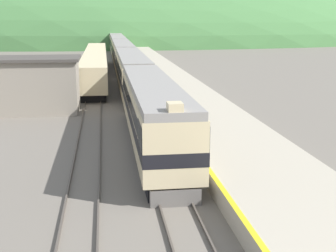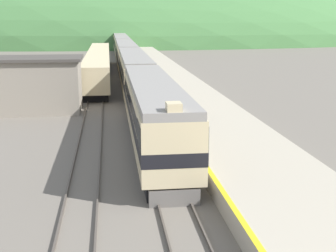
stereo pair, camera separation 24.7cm
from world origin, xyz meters
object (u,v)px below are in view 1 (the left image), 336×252
Objects in this scene: carriage_third at (123,55)px; carriage_fourth at (118,46)px; carriage_fifth at (115,40)px; express_train_lead_car at (153,112)px; siding_train at (96,64)px; carriage_second at (132,72)px.

carriage_third is 1.00× the size of carriage_fourth.
carriage_third is 45.38m from carriage_fifth.
express_train_lead_car is at bearing -90.00° from carriage_fifth.
carriage_fourth reaches higher than siding_train.
carriage_fifth reaches higher than siding_train.
carriage_second and carriage_fifth have the same top height.
express_train_lead_car is 0.91× the size of carriage_second.
carriage_second is 14.79m from siding_train.
carriage_fourth is at bearing 90.00° from express_train_lead_car.
siding_train is at bearing -94.30° from carriage_fifth.
carriage_fourth is (0.00, 45.38, 0.00)m from carriage_second.
express_train_lead_car is 21.91m from carriage_second.
carriage_third reaches higher than siding_train.
express_train_lead_car is at bearing -90.00° from carriage_second.
carriage_third is at bearing -90.00° from carriage_fourth.
carriage_second is 22.69m from carriage_third.
carriage_second and carriage_third have the same top height.
carriage_second is at bearing -90.00° from carriage_fifth.
express_train_lead_car reaches higher than carriage_fifth.
carriage_third is at bearing 90.00° from carriage_second.
carriage_fourth is 0.53× the size of siding_train.
siding_train is at bearing -97.40° from carriage_fourth.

